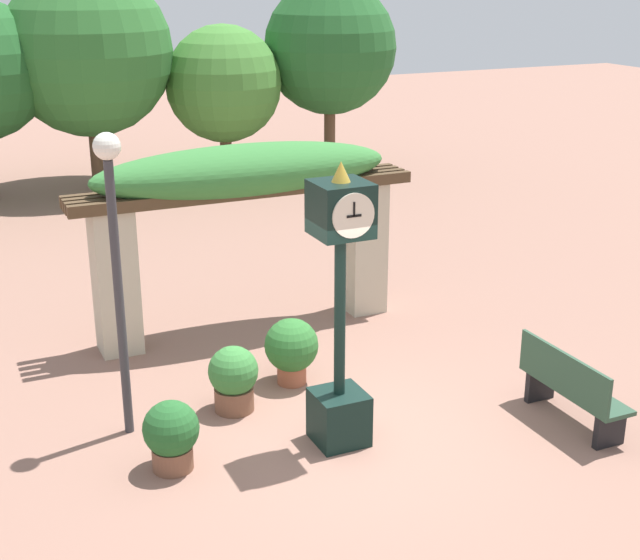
# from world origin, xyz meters

# --- Properties ---
(ground_plane) EXTENTS (60.00, 60.00, 0.00)m
(ground_plane) POSITION_xyz_m (0.00, 0.00, 0.00)
(ground_plane) COLOR #8E6656
(pedestal_clock) EXTENTS (0.55, 0.60, 3.11)m
(pedestal_clock) POSITION_xyz_m (-0.20, -0.07, 1.49)
(pedestal_clock) COLOR black
(pedestal_clock) RESTS_ON ground
(pergola) EXTENTS (4.82, 1.14, 2.66)m
(pergola) POSITION_xyz_m (0.00, 3.35, 1.97)
(pergola) COLOR #BCB299
(pergola) RESTS_ON ground
(potted_plant_near_left) EXTENTS (0.58, 0.58, 0.76)m
(potted_plant_near_left) POSITION_xyz_m (-2.01, 0.13, 0.40)
(potted_plant_near_left) COLOR brown
(potted_plant_near_left) RESTS_ON ground
(potted_plant_near_right) EXTENTS (0.67, 0.67, 0.84)m
(potted_plant_near_right) POSITION_xyz_m (-0.11, 1.47, 0.47)
(potted_plant_near_right) COLOR #9E563D
(potted_plant_near_right) RESTS_ON ground
(potted_plant_far_left) EXTENTS (0.58, 0.58, 0.79)m
(potted_plant_far_left) POSITION_xyz_m (-1.00, 1.09, 0.42)
(potted_plant_far_left) COLOR brown
(potted_plant_far_left) RESTS_ON ground
(park_bench) EXTENTS (0.42, 1.50, 0.89)m
(park_bench) POSITION_xyz_m (2.35, -0.78, 0.43)
(park_bench) COLOR #2D4C38
(park_bench) RESTS_ON ground
(lamp_post) EXTENTS (0.28, 0.28, 3.35)m
(lamp_post) POSITION_xyz_m (-2.24, 1.09, 2.25)
(lamp_post) COLOR #333338
(lamp_post) RESTS_ON ground
(tree_line) EXTENTS (13.63, 4.13, 4.99)m
(tree_line) POSITION_xyz_m (0.23, 12.70, 2.84)
(tree_line) COLOR brown
(tree_line) RESTS_ON ground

